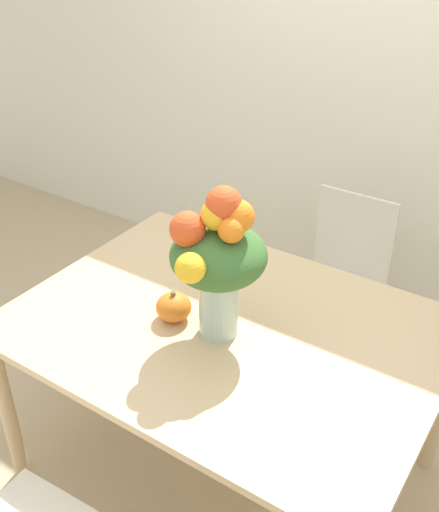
# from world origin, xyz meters

# --- Properties ---
(ground_plane) EXTENTS (12.00, 12.00, 0.00)m
(ground_plane) POSITION_xyz_m (0.00, 0.00, 0.00)
(ground_plane) COLOR tan
(wall_back) EXTENTS (8.00, 0.06, 2.70)m
(wall_back) POSITION_xyz_m (0.00, 1.51, 1.35)
(wall_back) COLOR silver
(wall_back) RESTS_ON ground_plane
(dining_table) EXTENTS (1.52, 1.12, 0.78)m
(dining_table) POSITION_xyz_m (0.00, 0.00, 0.69)
(dining_table) COLOR #D1B284
(dining_table) RESTS_ON ground_plane
(flower_vase) EXTENTS (0.32, 0.38, 0.56)m
(flower_vase) POSITION_xyz_m (0.00, -0.06, 1.08)
(flower_vase) COLOR #B2CCBC
(flower_vase) RESTS_ON dining_table
(pumpkin) EXTENTS (0.13, 0.13, 0.12)m
(pumpkin) POSITION_xyz_m (-0.18, -0.08, 0.83)
(pumpkin) COLOR orange
(pumpkin) RESTS_ON dining_table
(dining_chair_near_window) EXTENTS (0.42, 0.42, 0.89)m
(dining_chair_near_window) POSITION_xyz_m (0.06, 0.93, 0.46)
(dining_chair_near_window) COLOR silver
(dining_chair_near_window) RESTS_ON ground_plane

